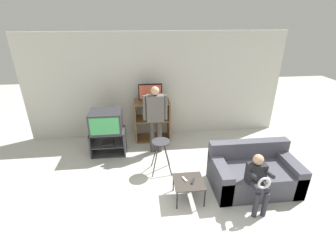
# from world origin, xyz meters

# --- Properties ---
(ground_plane) EXTENTS (18.00, 18.00, 0.00)m
(ground_plane) POSITION_xyz_m (0.00, 0.00, 0.00)
(ground_plane) COLOR beige
(wall_back) EXTENTS (6.40, 0.06, 2.60)m
(wall_back) POSITION_xyz_m (0.00, 3.34, 1.30)
(wall_back) COLOR beige
(wall_back) RESTS_ON ground_plane
(tv_stand) EXTENTS (0.78, 0.55, 0.56)m
(tv_stand) POSITION_xyz_m (-1.18, 2.45, 0.27)
(tv_stand) COLOR #38383D
(tv_stand) RESTS_ON ground_plane
(television_main) EXTENTS (0.69, 0.57, 0.47)m
(television_main) POSITION_xyz_m (-1.19, 2.46, 0.79)
(television_main) COLOR #2D2D33
(television_main) RESTS_ON tv_stand
(media_shelf) EXTENTS (0.86, 0.50, 1.02)m
(media_shelf) POSITION_xyz_m (-0.13, 3.02, 0.52)
(media_shelf) COLOR brown
(media_shelf) RESTS_ON ground_plane
(television_flat) EXTENTS (0.57, 0.20, 0.43)m
(television_flat) POSITION_xyz_m (-0.16, 3.01, 1.23)
(television_flat) COLOR black
(television_flat) RESTS_ON media_shelf
(folding_stool) EXTENTS (0.41, 0.40, 0.69)m
(folding_stool) POSITION_xyz_m (-0.04, 1.59, 0.56)
(folding_stool) COLOR black
(folding_stool) RESTS_ON ground_plane
(snack_table) EXTENTS (0.51, 0.51, 0.37)m
(snack_table) POSITION_xyz_m (0.35, 0.70, 0.33)
(snack_table) COLOR #38332D
(snack_table) RESTS_ON ground_plane
(remote_control_black) EXTENTS (0.09, 0.15, 0.02)m
(remote_control_black) POSITION_xyz_m (0.42, 0.68, 0.38)
(remote_control_black) COLOR #232328
(remote_control_black) RESTS_ON snack_table
(remote_control_white) EXTENTS (0.09, 0.15, 0.02)m
(remote_control_white) POSITION_xyz_m (0.30, 0.75, 0.38)
(remote_control_white) COLOR silver
(remote_control_white) RESTS_ON snack_table
(couch) EXTENTS (1.52, 0.91, 0.79)m
(couch) POSITION_xyz_m (1.60, 0.91, 0.28)
(couch) COLOR #4C4C56
(couch) RESTS_ON ground_plane
(person_standing_adult) EXTENTS (0.53, 0.20, 1.57)m
(person_standing_adult) POSITION_xyz_m (-0.09, 2.36, 0.95)
(person_standing_adult) COLOR #3D3833
(person_standing_adult) RESTS_ON ground_plane
(person_seated_child) EXTENTS (0.33, 0.43, 0.96)m
(person_seated_child) POSITION_xyz_m (1.41, 0.39, 0.58)
(person_seated_child) COLOR #2D2D38
(person_seated_child) RESTS_ON ground_plane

